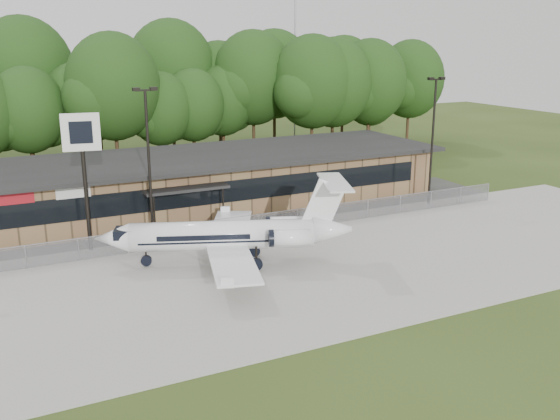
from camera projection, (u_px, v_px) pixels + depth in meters
ground at (351, 328)px, 29.34m from camera, size 160.00×160.00×0.00m
apron at (277, 272)px, 36.24m from camera, size 64.00×18.00×0.08m
parking_lot at (209, 222)px, 46.18m from camera, size 50.00×9.00×0.06m
terminal at (189, 182)px, 49.44m from camera, size 41.00×11.65×4.30m
fence at (232, 228)px, 42.09m from camera, size 46.00×0.04×1.52m
treeline at (131, 95)px, 63.62m from camera, size 72.00×12.00×15.00m
radio_mast at (295, 43)px, 76.84m from camera, size 0.20×0.20×25.00m
light_pole_mid at (149, 155)px, 39.86m from camera, size 1.55×0.30×10.23m
light_pole_right at (433, 131)px, 49.67m from camera, size 1.55×0.30×10.23m
business_jet at (232, 236)px, 37.00m from camera, size 15.14×13.53×5.18m
pole_sign at (82, 147)px, 38.21m from camera, size 2.32×0.62×8.80m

